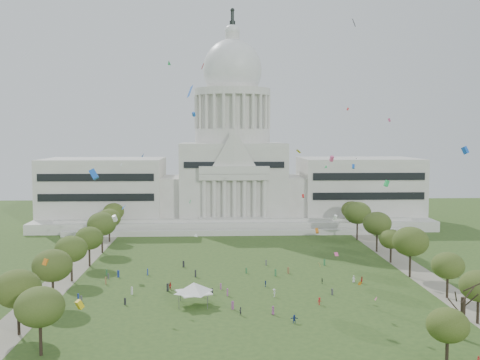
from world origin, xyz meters
The scene contains 35 objects.
ground centered at (0.00, 0.00, 0.00)m, with size 400.00×400.00×0.00m, color #304C1F.
capitol centered at (0.00, 113.59, 22.30)m, with size 160.00×64.50×91.30m.
path_left centered at (-48.00, 30.00, 0.02)m, with size 8.00×160.00×0.04m, color gray.
path_right centered at (48.00, 30.00, 0.02)m, with size 8.00×160.00×0.04m, color gray.
row_tree_l_0 centered at (-45.26, -21.68, 8.95)m, with size 8.85×8.85×12.59m.
row_tree_r_0 centered at (44.94, -19.59, 7.75)m, with size 7.67×7.67×10.91m.
row_tree_l_1 centered at (-44.07, -2.96, 8.95)m, with size 8.86×8.86×12.59m.
row_tree_r_1 centered at (46.22, -1.75, 7.66)m, with size 7.58×7.58×10.78m.
row_tree_l_2 centered at (-45.04, 17.30, 8.51)m, with size 8.42×8.42×11.97m.
row_tree_r_2 centered at (44.17, 17.44, 9.66)m, with size 9.55×9.55×13.58m.
row_tree_l_3 centered at (-44.09, 33.92, 8.21)m, with size 8.12×8.12×11.55m.
row_tree_r_3 centered at (44.40, 34.48, 7.08)m, with size 7.01×7.01×9.98m.
row_tree_l_4 centered at (-44.08, 52.42, 9.39)m, with size 9.29×9.29×13.21m.
row_tree_r_4 centered at (44.76, 50.04, 9.29)m, with size 9.19×9.19×13.06m.
row_tree_l_5 centered at (-45.22, 71.01, 8.42)m, with size 8.33×8.33×11.85m.
row_tree_r_5 centered at (43.49, 70.19, 9.93)m, with size 9.82×9.82×13.96m.
row_tree_l_6 centered at (-46.87, 89.14, 8.27)m, with size 8.19×8.19×11.64m.
row_tree_r_6 centered at (45.96, 88.13, 8.51)m, with size 8.42×8.42×11.97m.
near_tree_0 centered at (-38.00, -32.00, 8.56)m, with size 8.47×8.47×12.04m.
near_tree_1 centered at (30.00, -40.00, 7.00)m, with size 6.93×6.93×9.86m.
big_bare_tree centered at (38.00, -28.00, 8.67)m, with size 6.00×5.00×12.80m.
event_tent centered at (-12.67, -4.38, 4.06)m, with size 12.12×12.12×5.23m.
person_0 centered at (27.81, 12.72, 0.90)m, with size 0.88×0.57×1.81m, color silver.
person_2 centered at (29.69, 11.51, 0.91)m, with size 0.89×0.55×1.83m, color #B21E1E.
person_3 centered at (5.98, 0.93, 0.96)m, with size 1.24×0.64×1.92m, color silver.
person_4 centered at (4.75, 9.77, 0.79)m, with size 0.93×0.51×1.59m, color navy.
person_5 centered at (-11.00, 1.82, 0.84)m, with size 1.56×0.62×1.69m, color #994C8C.
person_6 centered at (4.33, -11.99, 0.94)m, with size 0.92×0.60×1.89m, color #994C8C.
person_7 centered at (-2.58, -12.13, 0.89)m, with size 0.65×0.48×1.79m, color #26262B.
person_8 centered at (-18.94, 8.72, 0.86)m, with size 0.84×0.52×1.72m, color #B21E1E.
person_9 centered at (15.45, -5.71, 0.86)m, with size 1.11×0.57×1.72m, color #B21E1E.
person_10 centered at (19.50, 12.08, 0.70)m, with size 0.83×0.45×1.41m, color #26262B.
person_11 centered at (8.08, -17.51, 0.86)m, with size 1.60×0.63×1.73m, color navy.
distant_crowd centered at (-13.42, 14.37, 0.88)m, with size 63.68×41.11×1.94m.
kite_swarm centered at (-0.01, 6.97, 24.84)m, with size 83.62×104.77×62.91m.
Camera 1 is at (-8.03, -127.53, 38.06)m, focal length 42.00 mm.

